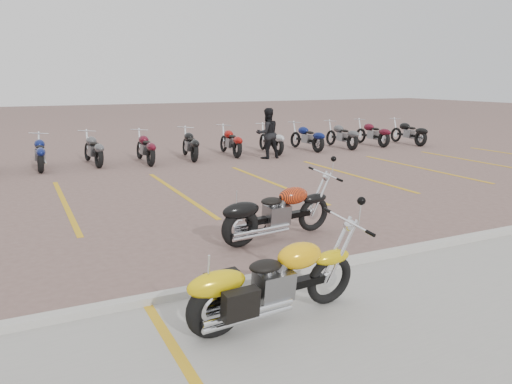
% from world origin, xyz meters
% --- Properties ---
extents(ground, '(100.00, 100.00, 0.00)m').
position_xyz_m(ground, '(0.00, 0.00, 0.00)').
color(ground, '#745A53').
rests_on(ground, ground).
extents(concrete_apron, '(60.00, 5.00, 0.01)m').
position_xyz_m(concrete_apron, '(0.00, -4.50, 0.01)').
color(concrete_apron, '#9E9B93').
rests_on(concrete_apron, ground).
extents(curb, '(60.00, 0.18, 0.12)m').
position_xyz_m(curb, '(0.00, -2.00, 0.06)').
color(curb, '#ADAAA3').
rests_on(curb, ground).
extents(parking_stripes, '(38.00, 5.50, 0.01)m').
position_xyz_m(parking_stripes, '(0.00, 4.00, 0.00)').
color(parking_stripes, gold).
rests_on(parking_stripes, ground).
extents(yellow_cruiser, '(2.28, 0.40, 0.94)m').
position_xyz_m(yellow_cruiser, '(-1.08, -3.06, 0.47)').
color(yellow_cruiser, black).
rests_on(yellow_cruiser, ground).
extents(flame_cruiser, '(2.28, 0.45, 0.94)m').
position_xyz_m(flame_cruiser, '(0.42, -0.37, 0.47)').
color(flame_cruiser, black).
rests_on(flame_cruiser, ground).
extents(person_b, '(0.89, 0.70, 1.80)m').
position_xyz_m(person_b, '(4.57, 7.98, 0.90)').
color(person_b, black).
rests_on(person_b, ground).
extents(bg_bike_row, '(20.47, 2.01, 1.10)m').
position_xyz_m(bg_bike_row, '(1.99, 9.05, 0.55)').
color(bg_bike_row, black).
rests_on(bg_bike_row, ground).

